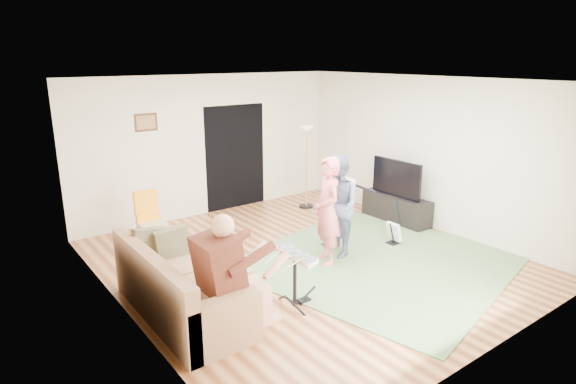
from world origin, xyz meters
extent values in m
plane|color=brown|center=(0.00, 0.00, 0.00)|extent=(6.00, 6.00, 0.00)
plane|color=white|center=(0.00, 0.00, 2.70)|extent=(6.00, 6.00, 0.00)
plane|color=brown|center=(-2.74, 0.20, 1.55)|extent=(0.00, 2.05, 2.05)
plane|color=black|center=(0.55, 2.99, 1.05)|extent=(2.10, 0.00, 2.10)
cube|color=#3F2314|center=(-1.25, 2.99, 1.90)|extent=(0.42, 0.03, 0.32)
cube|color=#507245|center=(0.86, -0.71, 0.01)|extent=(4.32, 4.24, 0.02)
cube|color=#9B704D|center=(-2.20, -0.34, 0.22)|extent=(0.87, 1.75, 0.43)
cube|color=#9B704D|center=(-2.57, -0.34, 0.44)|extent=(0.16, 2.16, 0.87)
cube|color=#9B704D|center=(-2.20, 0.64, 0.31)|extent=(0.87, 0.21, 0.62)
cube|color=#9B704D|center=(-2.20, -1.32, 0.31)|extent=(0.87, 0.21, 0.62)
cube|color=#562518|center=(-2.05, -0.99, 0.84)|extent=(0.39, 0.51, 0.65)
sphere|color=tan|center=(-1.98, -0.99, 1.28)|extent=(0.26, 0.26, 0.26)
cylinder|color=black|center=(-1.00, -0.99, 0.34)|extent=(0.05, 0.05, 0.65)
cube|color=silver|center=(-1.00, -0.99, 0.66)|extent=(0.13, 0.65, 0.04)
imported|color=#DF606B|center=(0.20, -0.23, 0.82)|extent=(0.57, 0.69, 1.63)
imported|color=slate|center=(0.50, -0.09, 0.80)|extent=(0.81, 0.93, 1.61)
cube|color=black|center=(1.57, -0.36, 0.01)|extent=(0.21, 0.17, 0.03)
cube|color=white|center=(1.57, -0.36, 0.22)|extent=(0.16, 0.25, 0.33)
cylinder|color=black|center=(1.65, -0.36, 0.55)|extent=(0.17, 0.04, 0.43)
cylinder|color=black|center=(1.69, 2.11, 0.01)|extent=(0.30, 0.30, 0.03)
cylinder|color=tan|center=(1.69, 2.11, 0.81)|extent=(0.04, 0.04, 1.59)
cone|color=white|center=(1.69, 2.11, 1.62)|extent=(0.26, 0.26, 0.11)
cube|color=tan|center=(-1.71, 1.85, 0.43)|extent=(0.41, 0.41, 0.04)
cube|color=#FFA51A|center=(-1.71, 2.03, 0.75)|extent=(0.38, 0.08, 0.40)
cube|color=black|center=(2.50, 0.40, 0.25)|extent=(0.40, 1.40, 0.50)
cube|color=black|center=(2.45, 0.40, 0.85)|extent=(0.06, 1.10, 0.68)
camera|label=1|loc=(-4.33, -5.29, 3.04)|focal=30.00mm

